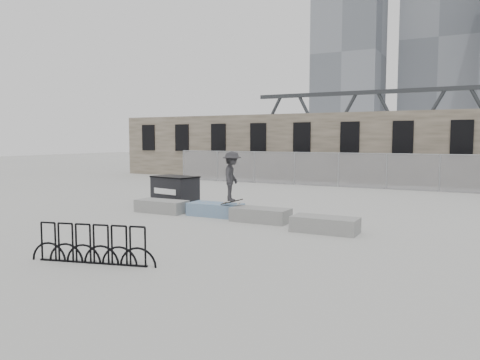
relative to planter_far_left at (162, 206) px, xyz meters
name	(u,v)px	position (x,y,z in m)	size (l,w,h in m)	color
ground	(239,219)	(3.36, 0.05, -0.26)	(120.00, 120.00, 0.00)	#A8A8A3
stone_wall	(355,147)	(3.36, 16.29, 2.00)	(36.00, 2.58, 4.50)	#64594A
chainlink_fence	(338,169)	(3.36, 12.55, 0.78)	(22.06, 0.06, 2.02)	gray
planter_far_left	(162,206)	(0.00, 0.00, 0.00)	(2.00, 0.90, 0.48)	gray
planter_center_left	(215,209)	(2.27, 0.24, 0.00)	(2.00, 0.90, 0.48)	teal
planter_center_right	(261,214)	(4.26, -0.08, 0.00)	(2.00, 0.90, 0.48)	gray
planter_offset	(325,224)	(6.75, -0.80, 0.00)	(2.00, 0.90, 0.48)	gray
dumpster	(175,191)	(-0.63, 1.77, 0.38)	(2.10, 1.51, 1.26)	black
bike_rack	(92,245)	(3.14, -6.72, 0.18)	(3.05, 0.83, 0.90)	black
skyline_towers	(444,52)	(2.35, 93.87, 20.53)	(58.00, 28.00, 48.00)	slate
skateboarder	(232,176)	(3.11, -0.04, 1.26)	(0.96, 1.28, 1.90)	#2A292C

